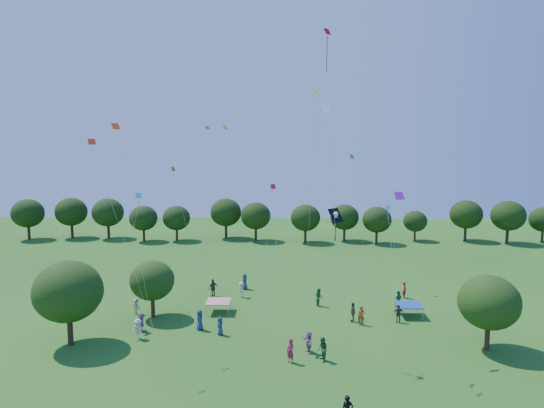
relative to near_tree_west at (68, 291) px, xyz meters
The scene contains 37 objects.
near_tree_west is the anchor object (origin of this frame).
near_tree_north 7.89m from the near_tree_west, 52.84° to the left, with size 3.96×3.96×5.17m.
near_tree_east 31.89m from the near_tree_west, ahead, with size 4.52×4.52×5.75m.
treeline 44.19m from the near_tree_west, 71.68° to the left, with size 88.01×8.77×6.77m.
tent_red_stripe 13.34m from the near_tree_west, 35.97° to the left, with size 2.20×2.20×1.10m.
tent_blue 28.89m from the near_tree_west, 14.25° to the left, with size 2.20×2.20×1.10m.
crowd_person_0 19.68m from the near_tree_west, 50.56° to the left, with size 0.84×0.46×1.71m, color navy.
crowd_person_1 31.47m from the near_tree_west, 23.29° to the left, with size 0.62×0.40×1.66m, color maroon.
crowd_person_2 22.41m from the near_tree_west, 26.07° to the left, with size 0.85×0.46×1.72m, color #29612D.
crowd_person_3 17.59m from the near_tree_west, 44.94° to the left, with size 1.04×0.47×1.60m, color beige.
crowd_person_4 23.50m from the near_tree_west, 13.87° to the left, with size 1.02×0.46×1.74m, color #443D36.
crowd_person_5 18.72m from the near_tree_west, ahead, with size 1.57×0.56×1.68m, color #A15D98.
crowd_person_6 10.61m from the near_tree_west, 19.17° to the left, with size 0.86×0.46×1.74m, color navy.
crowd_person_7 17.56m from the near_tree_west, ahead, with size 0.66×0.43×1.77m, color maroon.
crowd_person_8 19.74m from the near_tree_west, ahead, with size 0.87×0.47×1.76m, color #245637.
crowd_person_9 6.10m from the near_tree_west, 14.76° to the left, with size 1.08×0.49×1.66m, color beige.
crowd_person_10 27.32m from the near_tree_west, 11.64° to the left, with size 0.93×0.42×1.58m, color #3F3632.
crowd_person_11 6.46m from the near_tree_west, 30.47° to the left, with size 1.51×0.54×1.62m, color #9C5B9B.
crowd_person_12 12.09m from the near_tree_west, 11.29° to the left, with size 0.75×0.41×1.52m, color navy.
crowd_person_13 23.92m from the near_tree_west, 11.63° to the left, with size 0.62×0.40×1.67m, color #9E361C.
crowd_person_14 29.31m from the near_tree_west, 19.35° to the left, with size 0.78×0.42×1.57m, color #285E3C.
crowd_person_15 8.36m from the near_tree_west, 66.63° to the left, with size 0.97×0.43×1.48m, color #A29582.
crowd_person_16 15.81m from the near_tree_west, 53.10° to the left, with size 1.07×0.48×1.82m, color #372E2C.
pirate_kite 21.14m from the near_tree_west, ahead, with size 1.20×1.22×9.64m.
red_high_kite 25.52m from the near_tree_west, 19.21° to the left, with size 6.29×7.73×24.20m.
small_kite_0 17.27m from the near_tree_west, 22.36° to the left, with size 1.52×3.99×10.81m.
small_kite_1 10.27m from the near_tree_west, ahead, with size 3.47×2.71×15.76m.
small_kite_2 17.69m from the near_tree_west, 49.58° to the left, with size 3.29×0.56×16.00m.
small_kite_3 25.01m from the near_tree_west, 17.86° to the left, with size 1.81×2.14×13.27m.
small_kite_4 31.22m from the near_tree_west, 27.90° to the left, with size 0.53×5.93×7.73m.
small_kite_5 25.67m from the near_tree_west, ahead, with size 0.77×3.33×10.70m.
small_kite_6 22.33m from the near_tree_west, ahead, with size 1.73×1.50×16.79m.
small_kite_7 11.34m from the near_tree_west, 76.64° to the left, with size 0.69×4.39×9.51m.
small_kite_8 9.13m from the near_tree_west, 26.42° to the right, with size 3.88×1.73×14.54m.
small_kite_9 13.13m from the near_tree_west, 55.04° to the left, with size 1.81×3.83×12.13m.
small_kite_10 21.41m from the near_tree_west, ahead, with size 0.86×1.36×18.17m.
small_kite_11 13.85m from the near_tree_west, 32.63° to the left, with size 0.94×2.14×15.76m.
Camera 1 is at (0.96, -22.10, 15.37)m, focal length 32.00 mm.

